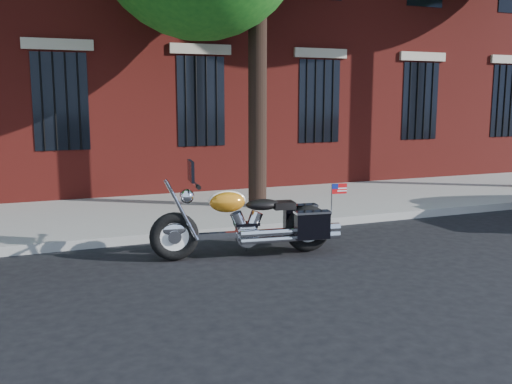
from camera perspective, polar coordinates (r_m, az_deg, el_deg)
name	(u,v)px	position (r m, az deg, el deg)	size (l,w,h in m)	color
ground	(299,251)	(8.61, 4.31, -5.92)	(120.00, 120.00, 0.00)	black
curb	(264,227)	(9.81, 0.76, -3.55)	(40.00, 0.16, 0.15)	gray
sidewalk	(228,208)	(11.53, -2.83, -1.63)	(40.00, 3.60, 0.15)	gray
motorcycle	(253,224)	(8.23, -0.33, -3.19)	(2.74, 1.00, 1.41)	black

